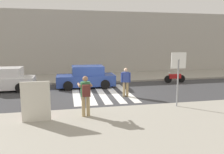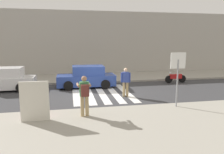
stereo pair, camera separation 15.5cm
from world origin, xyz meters
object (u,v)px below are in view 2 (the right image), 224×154
at_px(pedestrian_crossing, 126,81).
at_px(photographer_with_backpack, 84,93).
at_px(advertising_board, 35,101).
at_px(parked_car_white, 4,80).
at_px(stop_sign, 178,67).
at_px(parked_car_blue, 87,77).
at_px(motorcycle, 176,78).

bearing_deg(pedestrian_crossing, photographer_with_backpack, -127.84).
bearing_deg(advertising_board, photographer_with_backpack, 4.67).
bearing_deg(advertising_board, parked_car_white, 113.59).
relative_size(stop_sign, pedestrian_crossing, 1.52).
relative_size(stop_sign, advertising_board, 1.64).
bearing_deg(stop_sign, parked_car_blue, 122.67).
distance_m(parked_car_blue, motorcycle, 7.10).
bearing_deg(photographer_with_backpack, parked_car_blue, 84.71).
bearing_deg(advertising_board, parked_car_blue, 69.20).
bearing_deg(pedestrian_crossing, parked_car_white, 157.23).
distance_m(parked_car_white, advertising_board, 7.42).
xyz_separation_m(pedestrian_crossing, parked_car_white, (-7.61, 3.19, -0.25)).
bearing_deg(pedestrian_crossing, stop_sign, -57.48).
height_order(parked_car_white, parked_car_blue, same).
xyz_separation_m(parked_car_white, advertising_board, (2.97, -6.79, 0.21)).
height_order(pedestrian_crossing, motorcycle, pedestrian_crossing).
distance_m(parked_car_blue, advertising_board, 7.27).
height_order(pedestrian_crossing, parked_car_blue, pedestrian_crossing).
xyz_separation_m(photographer_with_backpack, pedestrian_crossing, (2.67, 3.44, -0.19)).
xyz_separation_m(motorcycle, advertising_board, (-9.66, -7.09, 0.53)).
xyz_separation_m(stop_sign, parked_car_blue, (-3.87, 6.03, -1.32)).
bearing_deg(parked_car_blue, photographer_with_backpack, -95.29).
distance_m(pedestrian_crossing, motorcycle, 6.15).
bearing_deg(advertising_board, stop_sign, 6.71).
bearing_deg(motorcycle, stop_sign, -116.91).
bearing_deg(stop_sign, parked_car_white, 147.35).
xyz_separation_m(parked_car_blue, motorcycle, (7.08, 0.30, -0.31)).
distance_m(stop_sign, advertising_board, 6.59).
xyz_separation_m(pedestrian_crossing, parked_car_blue, (-2.06, 3.19, -0.25)).
distance_m(photographer_with_backpack, pedestrian_crossing, 4.36).
bearing_deg(photographer_with_backpack, stop_sign, 7.61).
xyz_separation_m(parked_car_white, motorcycle, (12.63, 0.30, -0.31)).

